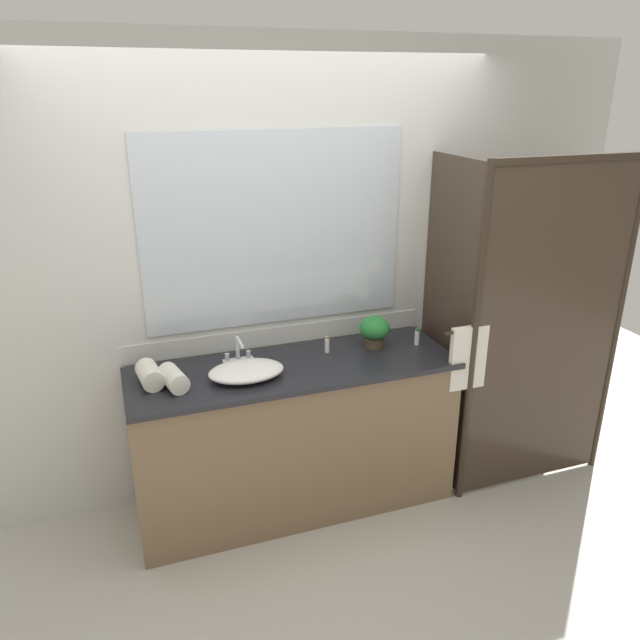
{
  "coord_description": "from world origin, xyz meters",
  "views": [
    {
      "loc": [
        -0.88,
        -2.91,
        2.34
      ],
      "look_at": [
        0.15,
        0.0,
        1.15
      ],
      "focal_mm": 34.48,
      "sensor_mm": 36.0,
      "label": 1
    }
  ],
  "objects_px": {
    "potted_plant": "(375,330)",
    "amenity_bottle_body_wash": "(417,337)",
    "sink_basin": "(246,371)",
    "faucet": "(238,354)",
    "rolled_towel_middle": "(173,378)",
    "amenity_bottle_lotion": "(327,345)",
    "rolled_towel_near_edge": "(150,375)"
  },
  "relations": [
    {
      "from": "faucet",
      "to": "rolled_towel_middle",
      "type": "bearing_deg",
      "value": -153.58
    },
    {
      "from": "sink_basin",
      "to": "faucet",
      "type": "distance_m",
      "value": 0.19
    },
    {
      "from": "faucet",
      "to": "amenity_bottle_body_wash",
      "type": "xyz_separation_m",
      "value": [
        1.05,
        -0.1,
        -0.01
      ]
    },
    {
      "from": "potted_plant",
      "to": "amenity_bottle_lotion",
      "type": "relative_size",
      "value": 1.92
    },
    {
      "from": "sink_basin",
      "to": "rolled_towel_near_edge",
      "type": "distance_m",
      "value": 0.49
    },
    {
      "from": "amenity_bottle_lotion",
      "to": "rolled_towel_middle",
      "type": "distance_m",
      "value": 0.9
    },
    {
      "from": "sink_basin",
      "to": "amenity_bottle_lotion",
      "type": "height_order",
      "value": "amenity_bottle_lotion"
    },
    {
      "from": "amenity_bottle_lotion",
      "to": "rolled_towel_near_edge",
      "type": "height_order",
      "value": "rolled_towel_near_edge"
    },
    {
      "from": "faucet",
      "to": "rolled_towel_near_edge",
      "type": "xyz_separation_m",
      "value": [
        -0.48,
        -0.11,
        0.0
      ]
    },
    {
      "from": "faucet",
      "to": "rolled_towel_near_edge",
      "type": "distance_m",
      "value": 0.5
    },
    {
      "from": "amenity_bottle_body_wash",
      "to": "rolled_towel_near_edge",
      "type": "relative_size",
      "value": 0.52
    },
    {
      "from": "faucet",
      "to": "potted_plant",
      "type": "bearing_deg",
      "value": -3.24
    },
    {
      "from": "sink_basin",
      "to": "rolled_towel_near_edge",
      "type": "xyz_separation_m",
      "value": [
        -0.48,
        0.08,
        0.02
      ]
    },
    {
      "from": "faucet",
      "to": "amenity_bottle_lotion",
      "type": "xyz_separation_m",
      "value": [
        0.51,
        -0.03,
        -0.01
      ]
    },
    {
      "from": "sink_basin",
      "to": "rolled_towel_near_edge",
      "type": "relative_size",
      "value": 2.02
    },
    {
      "from": "amenity_bottle_lotion",
      "to": "rolled_towel_near_edge",
      "type": "bearing_deg",
      "value": -175.16
    },
    {
      "from": "sink_basin",
      "to": "potted_plant",
      "type": "xyz_separation_m",
      "value": [
        0.8,
        0.15,
        0.07
      ]
    },
    {
      "from": "sink_basin",
      "to": "amenity_bottle_body_wash",
      "type": "height_order",
      "value": "amenity_bottle_body_wash"
    },
    {
      "from": "rolled_towel_near_edge",
      "to": "amenity_bottle_lotion",
      "type": "bearing_deg",
      "value": 4.84
    },
    {
      "from": "rolled_towel_near_edge",
      "to": "rolled_towel_middle",
      "type": "bearing_deg",
      "value": -33.87
    },
    {
      "from": "rolled_towel_middle",
      "to": "amenity_bottle_lotion",
      "type": "bearing_deg",
      "value": 10.14
    },
    {
      "from": "potted_plant",
      "to": "amenity_bottle_body_wash",
      "type": "xyz_separation_m",
      "value": [
        0.25,
        -0.06,
        -0.06
      ]
    },
    {
      "from": "potted_plant",
      "to": "sink_basin",
      "type": "bearing_deg",
      "value": -169.66
    },
    {
      "from": "sink_basin",
      "to": "rolled_towel_middle",
      "type": "relative_size",
      "value": 2.03
    },
    {
      "from": "potted_plant",
      "to": "amenity_bottle_body_wash",
      "type": "height_order",
      "value": "potted_plant"
    },
    {
      "from": "rolled_towel_near_edge",
      "to": "rolled_towel_middle",
      "type": "relative_size",
      "value": 1.01
    },
    {
      "from": "faucet",
      "to": "amenity_bottle_body_wash",
      "type": "bearing_deg",
      "value": -5.59
    },
    {
      "from": "potted_plant",
      "to": "rolled_towel_middle",
      "type": "bearing_deg",
      "value": -173.18
    },
    {
      "from": "sink_basin",
      "to": "faucet",
      "type": "xyz_separation_m",
      "value": [
        -0.0,
        0.19,
        0.02
      ]
    },
    {
      "from": "potted_plant",
      "to": "amenity_bottle_body_wash",
      "type": "bearing_deg",
      "value": -12.96
    },
    {
      "from": "amenity_bottle_lotion",
      "to": "sink_basin",
      "type": "bearing_deg",
      "value": -162.24
    },
    {
      "from": "sink_basin",
      "to": "potted_plant",
      "type": "bearing_deg",
      "value": 10.34
    }
  ]
}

